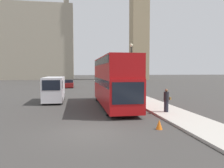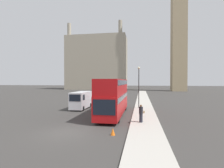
% 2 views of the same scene
% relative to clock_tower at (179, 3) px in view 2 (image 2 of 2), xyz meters
% --- Properties ---
extents(ground_plane, '(300.00, 300.00, 0.00)m').
position_rel_clock_tower_xyz_m(ground_plane, '(-21.61, -64.39, -37.05)').
color(ground_plane, '#383533').
extents(sidewalk_strip, '(2.83, 120.00, 0.15)m').
position_rel_clock_tower_xyz_m(sidewalk_strip, '(-15.19, -64.39, -36.98)').
color(sidewalk_strip, '#ADA89E').
rests_on(sidewalk_strip, ground_plane).
extents(clock_tower, '(6.30, 6.47, 72.24)m').
position_rel_clock_tower_xyz_m(clock_tower, '(0.00, 0.00, 0.00)').
color(clock_tower, tan).
rests_on(clock_tower, ground_plane).
extents(building_block_distant, '(30.16, 15.23, 32.96)m').
position_rel_clock_tower_xyz_m(building_block_distant, '(-38.25, 11.26, -23.49)').
color(building_block_distant, '#9E937F').
rests_on(building_block_distant, ground_plane).
extents(red_double_decker_bus, '(2.46, 11.29, 4.42)m').
position_rel_clock_tower_xyz_m(red_double_decker_bus, '(-18.95, -56.44, -34.58)').
color(red_double_decker_bus, '#A80F11').
rests_on(red_double_decker_bus, ground_plane).
extents(white_van, '(1.95, 5.17, 2.57)m').
position_rel_clock_tower_xyz_m(white_van, '(-24.55, -52.58, -35.68)').
color(white_van, silver).
rests_on(white_van, ground_plane).
extents(pedestrian, '(0.55, 0.39, 1.75)m').
position_rel_clock_tower_xyz_m(pedestrian, '(-15.59, -60.40, -36.03)').
color(pedestrian, '#23232D').
rests_on(pedestrian, sidewalk_strip).
extents(street_lamp, '(0.36, 0.36, 6.22)m').
position_rel_clock_tower_xyz_m(street_lamp, '(-15.94, -51.10, -32.86)').
color(street_lamp, black).
rests_on(street_lamp, sidewalk_strip).
extents(parked_sedan, '(1.71, 4.36, 1.50)m').
position_rel_clock_tower_xyz_m(parked_sedan, '(-23.62, -33.02, -36.37)').
color(parked_sedan, maroon).
rests_on(parked_sedan, ground_plane).
extents(traffic_cone, '(0.36, 0.36, 0.55)m').
position_rel_clock_tower_xyz_m(traffic_cone, '(-17.74, -64.43, -36.78)').
color(traffic_cone, orange).
rests_on(traffic_cone, ground_plane).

